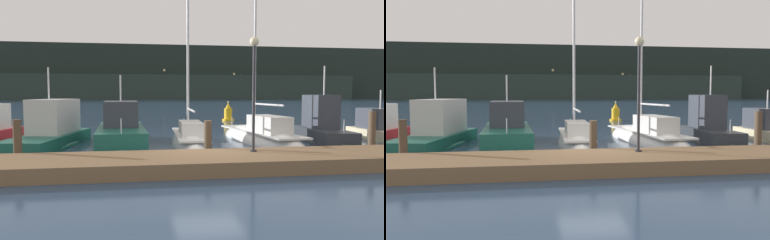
% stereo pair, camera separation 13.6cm
% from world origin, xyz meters
% --- Properties ---
extents(ground_plane, '(400.00, 400.00, 0.00)m').
position_xyz_m(ground_plane, '(0.00, 0.00, 0.00)').
color(ground_plane, navy).
extents(dock, '(33.72, 2.80, 0.45)m').
position_xyz_m(dock, '(0.00, -1.60, 0.23)').
color(dock, brown).
rests_on(dock, ground).
extents(mooring_pile_1, '(0.28, 0.28, 1.56)m').
position_xyz_m(mooring_pile_1, '(-6.58, 0.05, 0.78)').
color(mooring_pile_1, '#4C3D2D').
rests_on(mooring_pile_1, ground).
extents(mooring_pile_2, '(0.28, 0.28, 1.45)m').
position_xyz_m(mooring_pile_2, '(0.00, 0.05, 0.72)').
color(mooring_pile_2, '#4C3D2D').
rests_on(mooring_pile_2, ground).
extents(mooring_pile_3, '(0.28, 0.28, 1.74)m').
position_xyz_m(mooring_pile_3, '(6.58, 0.05, 0.87)').
color(mooring_pile_3, '#4C3D2D').
rests_on(mooring_pile_3, ground).
extents(motorboat_berth_3, '(3.40, 7.30, 4.11)m').
position_xyz_m(motorboat_berth_3, '(-6.48, 4.60, 0.41)').
color(motorboat_berth_3, '#195647').
rests_on(motorboat_berth_3, ground).
extents(motorboat_berth_4, '(2.54, 7.30, 3.84)m').
position_xyz_m(motorboat_berth_4, '(-3.28, 4.78, 0.39)').
color(motorboat_berth_4, '#195647').
rests_on(motorboat_berth_4, ground).
extents(sailboat_berth_5, '(1.99, 7.11, 8.83)m').
position_xyz_m(sailboat_berth_5, '(-0.12, 3.92, 0.10)').
color(sailboat_berth_5, white).
rests_on(sailboat_berth_5, ground).
extents(sailboat_berth_6, '(2.80, 8.34, 11.72)m').
position_xyz_m(sailboat_berth_6, '(3.55, 4.47, 0.13)').
color(sailboat_berth_6, white).
rests_on(sailboat_berth_6, ground).
extents(motorboat_berth_7, '(2.06, 5.03, 4.29)m').
position_xyz_m(motorboat_berth_7, '(6.58, 3.89, 0.46)').
color(motorboat_berth_7, '#2D3338').
rests_on(motorboat_berth_7, ground).
extents(motorboat_berth_8, '(1.66, 4.76, 3.21)m').
position_xyz_m(motorboat_berth_8, '(9.96, 4.28, 0.25)').
color(motorboat_berth_8, beige).
rests_on(motorboat_berth_8, ground).
extents(channel_buoy, '(1.06, 1.06, 1.73)m').
position_xyz_m(channel_buoy, '(5.62, 18.85, 0.62)').
color(channel_buoy, gold).
rests_on(channel_buoy, ground).
extents(dock_lamppost, '(0.32, 0.32, 3.89)m').
position_xyz_m(dock_lamppost, '(1.36, -1.07, 3.06)').
color(dock_lamppost, '#2D2D33').
rests_on(dock_lamppost, dock).
extents(hillside_backdrop, '(240.00, 23.00, 20.40)m').
position_xyz_m(hillside_backdrop, '(1.21, 132.86, 9.39)').
color(hillside_backdrop, '#1E2823').
rests_on(hillside_backdrop, ground).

